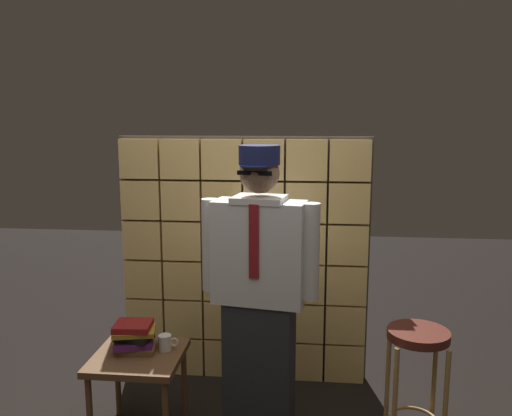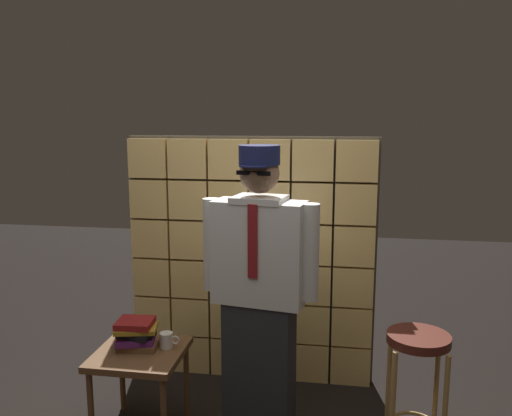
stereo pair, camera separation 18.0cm
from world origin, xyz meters
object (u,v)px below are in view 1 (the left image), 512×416
(standing_person, at_px, (259,290))
(bar_stool, at_px, (417,363))
(side_table, at_px, (139,365))
(book_stack, at_px, (134,337))
(coffee_mug, at_px, (165,343))

(standing_person, relative_size, bar_stool, 2.31)
(standing_person, distance_m, bar_stool, 0.97)
(side_table, bearing_deg, standing_person, 7.89)
(side_table, xyz_separation_m, book_stack, (-0.03, 0.03, 0.16))
(side_table, bearing_deg, book_stack, 132.46)
(standing_person, bearing_deg, side_table, -162.94)
(book_stack, bearing_deg, bar_stool, -2.40)
(bar_stool, distance_m, side_table, 1.61)
(side_table, bearing_deg, bar_stool, -1.28)
(bar_stool, xyz_separation_m, coffee_mug, (-1.46, 0.10, 0.01))
(standing_person, height_order, coffee_mug, standing_person)
(bar_stool, relative_size, coffee_mug, 6.08)
(bar_stool, xyz_separation_m, side_table, (-1.61, 0.04, -0.11))
(standing_person, relative_size, side_table, 3.31)
(standing_person, distance_m, coffee_mug, 0.66)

